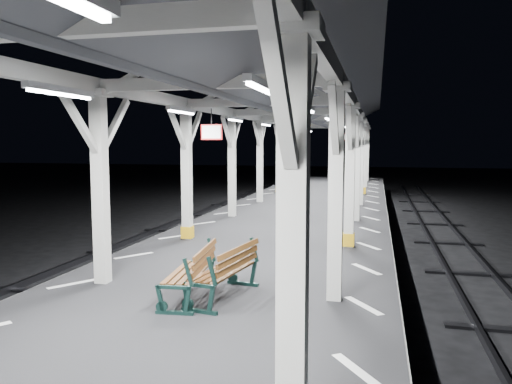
% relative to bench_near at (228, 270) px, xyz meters
% --- Properties ---
extents(ground, '(120.00, 120.00, 0.00)m').
position_rel_bench_near_xyz_m(ground, '(-0.38, 2.35, -1.46)').
color(ground, black).
rests_on(ground, ground).
extents(platform, '(6.00, 50.00, 1.00)m').
position_rel_bench_near_xyz_m(platform, '(-0.38, 2.35, -0.96)').
color(platform, black).
rests_on(platform, ground).
extents(hazard_stripes_left, '(1.00, 48.00, 0.01)m').
position_rel_bench_near_xyz_m(hazard_stripes_left, '(-2.83, 2.35, -0.45)').
color(hazard_stripes_left, silver).
rests_on(hazard_stripes_left, platform).
extents(hazard_stripes_right, '(1.00, 48.00, 0.01)m').
position_rel_bench_near_xyz_m(hazard_stripes_right, '(2.07, 2.35, -0.45)').
color(hazard_stripes_right, silver).
rests_on(hazard_stripes_right, platform).
extents(track_left, '(2.20, 60.00, 0.16)m').
position_rel_bench_near_xyz_m(track_left, '(-5.38, 2.35, -1.38)').
color(track_left, '#2D2D33').
rests_on(track_left, ground).
extents(track_right, '(2.20, 60.00, 0.16)m').
position_rel_bench_near_xyz_m(track_right, '(4.62, 2.35, -1.38)').
color(track_right, '#2D2D33').
rests_on(track_right, ground).
extents(canopy, '(5.40, 49.00, 4.65)m').
position_rel_bench_near_xyz_m(canopy, '(-0.38, 2.33, 3.11)').
color(canopy, silver).
rests_on(canopy, platform).
extents(bench_near, '(0.83, 1.65, 0.86)m').
position_rel_bench_near_xyz_m(bench_near, '(0.00, 0.00, 0.00)').
color(bench_near, '#13302C').
rests_on(bench_near, platform).
extents(bench_mid, '(0.73, 1.59, 0.84)m').
position_rel_bench_near_xyz_m(bench_mid, '(-0.52, -0.13, -0.01)').
color(bench_mid, '#13302C').
rests_on(bench_mid, platform).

